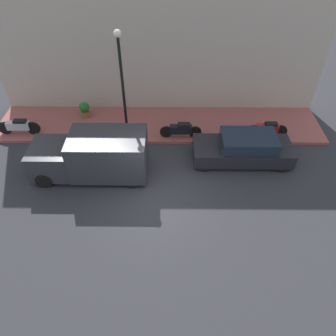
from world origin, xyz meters
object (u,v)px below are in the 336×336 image
object	(u,v)px
scooter_silver	(19,126)
potted_plant	(85,109)
motorcycle_black	(181,130)
delivery_van	(92,155)
motorcycle_red	(267,129)
parked_car	(244,148)
streetlamp	(122,76)

from	to	relation	value
scooter_silver	potted_plant	bearing A→B (deg)	-61.23
motorcycle_black	scooter_silver	bearing A→B (deg)	88.53
delivery_van	motorcycle_black	bearing A→B (deg)	-57.19
delivery_van	potted_plant	size ratio (longest dim) A/B	5.90
motorcycle_red	scooter_silver	distance (m)	11.59
parked_car	streetlamp	size ratio (longest dim) A/B	0.84
scooter_silver	potted_plant	xyz separation A→B (m)	(1.53, -2.79, -0.03)
delivery_van	streetlamp	bearing A→B (deg)	-27.04
scooter_silver	delivery_van	bearing A→B (deg)	-122.86
parked_car	motorcycle_black	bearing A→B (deg)	61.60
delivery_van	potted_plant	world-z (taller)	delivery_van
motorcycle_red	motorcycle_black	bearing A→B (deg)	90.89
potted_plant	motorcycle_red	bearing A→B (deg)	-100.69
parked_car	delivery_van	size ratio (longest dim) A/B	0.90
motorcycle_red	streetlamp	distance (m)	7.00
parked_car	scooter_silver	world-z (taller)	parked_car
parked_car	potted_plant	size ratio (longest dim) A/B	5.33
scooter_silver	motorcycle_red	bearing A→B (deg)	-90.65
motorcycle_black	streetlamp	world-z (taller)	streetlamp
delivery_van	scooter_silver	xyz separation A→B (m)	(2.55, 3.94, -0.39)
streetlamp	potted_plant	xyz separation A→B (m)	(1.78, 2.33, -2.69)
motorcycle_red	streetlamp	world-z (taller)	streetlamp
parked_car	scooter_silver	bearing A→B (deg)	80.96
streetlamp	motorcycle_red	bearing A→B (deg)	-88.93
delivery_van	scooter_silver	size ratio (longest dim) A/B	2.34
streetlamp	scooter_silver	bearing A→B (deg)	87.17
parked_car	streetlamp	distance (m)	5.92
parked_car	streetlamp	xyz separation A→B (m)	(1.38, 5.13, 2.61)
delivery_van	streetlamp	xyz separation A→B (m)	(2.29, -1.17, 2.27)
delivery_van	scooter_silver	world-z (taller)	delivery_van
motorcycle_black	scooter_silver	distance (m)	7.60
scooter_silver	potted_plant	distance (m)	3.18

